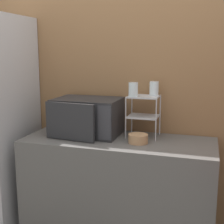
% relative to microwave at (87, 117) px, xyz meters
% --- Properties ---
extents(wall_back, '(8.00, 0.06, 2.60)m').
position_rel_microwave_xyz_m(wall_back, '(0.31, 0.28, 0.25)').
color(wall_back, olive).
rests_on(wall_back, ground_plane).
extents(counter, '(1.58, 0.62, 0.89)m').
position_rel_microwave_xyz_m(counter, '(0.31, -0.07, -0.61)').
color(counter, '#595654').
rests_on(counter, ground_plane).
extents(microwave, '(0.57, 0.47, 0.32)m').
position_rel_microwave_xyz_m(microwave, '(0.00, 0.00, 0.00)').
color(microwave, '#262628').
rests_on(microwave, counter).
extents(dish_rack, '(0.26, 0.23, 0.35)m').
position_rel_microwave_xyz_m(dish_rack, '(0.48, 0.08, 0.09)').
color(dish_rack, '#B2B2B7').
rests_on(dish_rack, counter).
extents(glass_front_left, '(0.08, 0.08, 0.12)m').
position_rel_microwave_xyz_m(glass_front_left, '(0.41, 0.01, 0.25)').
color(glass_front_left, silver).
rests_on(glass_front_left, dish_rack).
extents(glass_back_right, '(0.08, 0.08, 0.12)m').
position_rel_microwave_xyz_m(glass_back_right, '(0.56, 0.14, 0.25)').
color(glass_back_right, silver).
rests_on(glass_back_right, dish_rack).
extents(bowl, '(0.16, 0.16, 0.07)m').
position_rel_microwave_xyz_m(bowl, '(0.49, -0.13, -0.12)').
color(bowl, '#AD7F56').
rests_on(bowl, counter).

